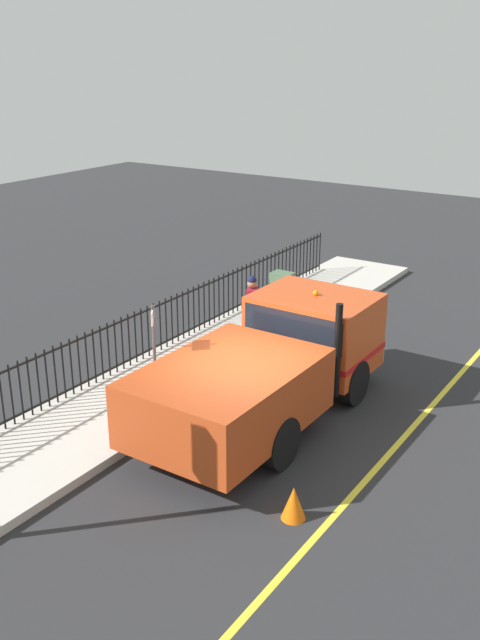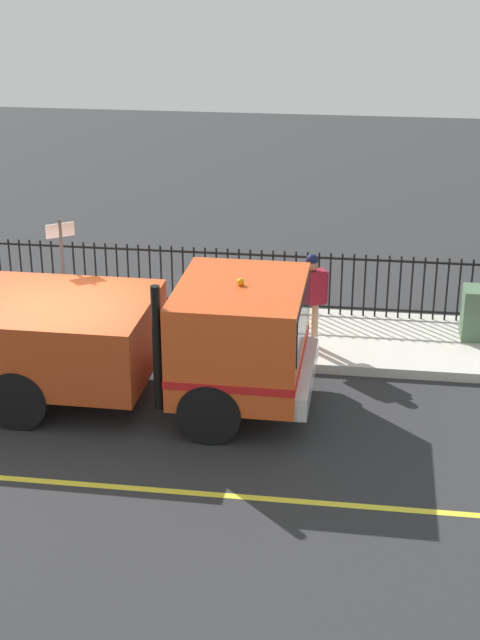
# 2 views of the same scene
# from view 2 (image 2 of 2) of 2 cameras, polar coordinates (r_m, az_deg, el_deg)

# --- Properties ---
(ground_plane) EXTENTS (53.87, 53.87, 0.00)m
(ground_plane) POSITION_cam_2_polar(r_m,az_deg,el_deg) (15.51, -10.28, -4.74)
(ground_plane) COLOR #2B2B2D
(ground_plane) RESTS_ON ground
(sidewalk_slab) EXTENTS (2.61, 24.49, 0.17)m
(sidewalk_slab) POSITION_cam_2_polar(r_m,az_deg,el_deg) (17.90, -7.59, -0.47)
(sidewalk_slab) COLOR beige
(sidewalk_slab) RESTS_ON ground
(lane_marking) EXTENTS (0.12, 22.04, 0.01)m
(lane_marking) POSITION_cam_2_polar(r_m,az_deg,el_deg) (13.49, -13.50, -9.43)
(lane_marking) COLOR yellow
(lane_marking) RESTS_ON ground
(work_truck) EXTENTS (2.54, 6.22, 2.41)m
(work_truck) POSITION_cam_2_polar(r_m,az_deg,el_deg) (14.75, -5.95, -0.86)
(work_truck) COLOR #D84C1E
(work_truck) RESTS_ON ground
(worker_standing) EXTENTS (0.40, 0.59, 1.74)m
(worker_standing) POSITION_cam_2_polar(r_m,az_deg,el_deg) (16.37, 4.37, 1.79)
(worker_standing) COLOR maroon
(worker_standing) RESTS_ON sidewalk_slab
(iron_fence) EXTENTS (0.04, 20.85, 1.24)m
(iron_fence) POSITION_cam_2_polar(r_m,az_deg,el_deg) (18.60, -6.84, 2.83)
(iron_fence) COLOR black
(iron_fence) RESTS_ON sidewalk_slab
(utility_cabinet) EXTENTS (0.60, 0.47, 0.95)m
(utility_cabinet) POSITION_cam_2_polar(r_m,az_deg,el_deg) (17.48, 14.18, 0.43)
(utility_cabinet) COLOR #4C6B4C
(utility_cabinet) RESTS_ON sidewalk_slab
(street_sign) EXTENTS (0.32, 0.42, 2.36)m
(street_sign) POSITION_cam_2_polar(r_m,az_deg,el_deg) (16.52, -10.77, 3.14)
(street_sign) COLOR #4C4C4C
(street_sign) RESTS_ON sidewalk_slab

